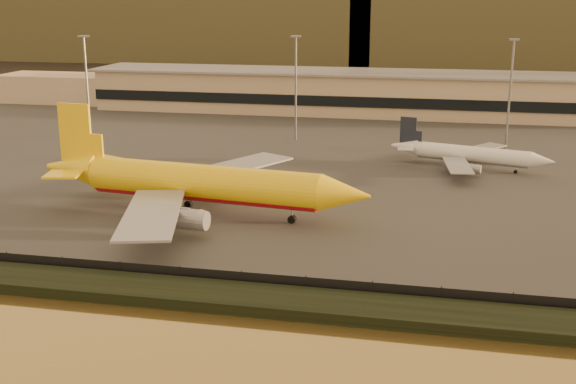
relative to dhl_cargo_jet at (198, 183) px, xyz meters
name	(u,v)px	position (x,y,z in m)	size (l,w,h in m)	color
ground	(253,253)	(13.42, -15.89, -5.35)	(900.00, 900.00, 0.00)	black
embankment	(217,296)	(13.42, -32.89, -4.65)	(320.00, 7.00, 1.40)	black
tarmac	(344,131)	(13.42, 79.11, -5.25)	(320.00, 220.00, 0.20)	#2D2D2D
perimeter_fence	(226,279)	(13.42, -28.89, -4.05)	(300.00, 0.05, 2.20)	black
terminal_building	(311,92)	(-1.10, 109.66, 0.90)	(202.00, 25.00, 12.60)	tan
apron_light_masts	(398,82)	(28.42, 59.11, 10.36)	(152.20, 12.20, 25.40)	slate
distant_hills	(366,0)	(-7.32, 324.11, 26.04)	(470.00, 160.00, 70.00)	brown
dhl_cargo_jet	(198,183)	(0.00, 0.00, 0.00)	(57.75, 56.21, 17.24)	yellow
white_narrowbody_jet	(469,155)	(44.56, 42.08, -2.24)	(33.41, 31.91, 9.74)	silver
gse_vehicle_yellow	(325,191)	(18.74, 14.58, -4.18)	(4.29, 1.93, 1.93)	yellow
gse_vehicle_white	(210,180)	(-3.84, 17.90, -4.16)	(4.41, 1.99, 1.99)	silver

